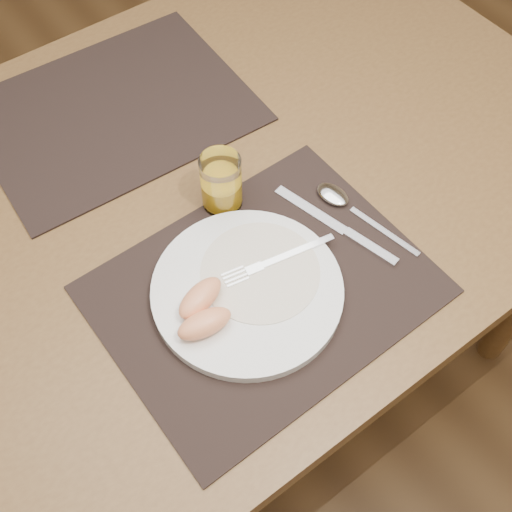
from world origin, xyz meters
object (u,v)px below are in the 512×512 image
object	(u,v)px
placemat_far	(114,110)
knife	(345,231)
placemat_near	(264,289)
fork	(270,263)
spoon	(340,200)
table	(192,220)
juice_glass	(221,185)
plate	(247,290)

from	to	relation	value
placemat_far	knife	size ratio (longest dim) A/B	2.07
placemat_near	fork	world-z (taller)	fork
fork	spoon	xyz separation A→B (m)	(0.16, 0.03, -0.01)
table	juice_glass	world-z (taller)	juice_glass
plate	knife	bearing A→B (deg)	-0.71
table	knife	world-z (taller)	knife
placemat_near	placemat_far	size ratio (longest dim) A/B	1.00
knife	spoon	size ratio (longest dim) A/B	1.13
placemat_far	knife	bearing A→B (deg)	-70.78
table	fork	bearing A→B (deg)	-86.83
plate	spoon	bearing A→B (deg)	12.36
knife	plate	bearing A→B (deg)	179.29
spoon	juice_glass	distance (m)	0.19
placemat_near	table	bearing A→B (deg)	86.09
plate	spoon	size ratio (longest dim) A/B	1.41
placemat_far	fork	size ratio (longest dim) A/B	2.58
table	placemat_near	bearing A→B (deg)	-93.91
placemat_near	placemat_far	distance (m)	0.44
plate	fork	bearing A→B (deg)	14.88
fork	knife	size ratio (longest dim) A/B	0.80
placemat_far	placemat_near	bearing A→B (deg)	-90.76
fork	juice_glass	bearing A→B (deg)	83.57
placemat_near	juice_glass	bearing A→B (deg)	75.52
knife	fork	bearing A→B (deg)	173.37
table	placemat_far	world-z (taller)	placemat_far
table	placemat_far	size ratio (longest dim) A/B	3.11
fork	spoon	world-z (taller)	fork
juice_glass	placemat_near	bearing A→B (deg)	-104.48
placemat_far	table	bearing A→B (deg)	-87.60
table	plate	size ratio (longest dim) A/B	5.19
plate	spoon	distance (m)	0.22
knife	placemat_far	bearing A→B (deg)	109.22
placemat_near	spoon	bearing A→B (deg)	16.05
placemat_near	plate	xyz separation A→B (m)	(-0.02, 0.01, 0.01)
table	knife	bearing A→B (deg)	-56.44
placemat_near	spoon	xyz separation A→B (m)	(0.19, 0.05, 0.01)
placemat_far	plate	xyz separation A→B (m)	(-0.03, -0.43, 0.01)
spoon	juice_glass	bearing A→B (deg)	143.43
fork	plate	bearing A→B (deg)	-165.12
placemat_near	fork	size ratio (longest dim) A/B	2.58
juice_glass	knife	bearing A→B (deg)	-53.74
fork	knife	world-z (taller)	fork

